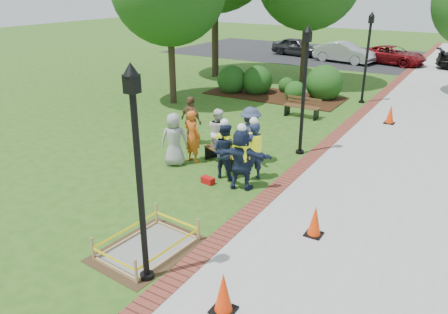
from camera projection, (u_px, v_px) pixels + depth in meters
The scene contains 31 objects.
ground at pixel (185, 202), 11.66m from camera, with size 100.00×100.00×0.00m, color #285116.
sidewalk at pixel (437, 131), 17.20m from camera, with size 6.00×60.00×0.02m, color #9E9E99.
brick_edging at pixel (355, 119), 18.76m from camera, with size 0.50×60.00×0.03m, color maroon.
mulch_bed at pixel (274, 96), 22.63m from camera, with size 7.00×3.00×0.05m, color #381E0F.
parking_lot at pixel (394, 60), 33.12m from camera, with size 36.00×12.00×0.01m, color black.
wet_concrete_pad at pixel (148, 241), 9.50m from camera, with size 1.89×2.44×0.55m.
bench_near at pixel (223, 157), 14.05m from camera, with size 1.52×0.98×0.78m.
bench_far at pixel (302, 111), 18.99m from camera, with size 1.56×0.55×0.84m.
cone_front at pixel (223, 294), 7.64m from camera, with size 0.42×0.42×0.82m.
cone_back at pixel (315, 222), 9.99m from camera, with size 0.39×0.39×0.77m.
cone_far at pixel (390, 115), 18.04m from camera, with size 0.41×0.41×0.81m.
toolbox at pixel (208, 180), 12.73m from camera, with size 0.39×0.21×0.19m, color #B10D0E.
lamp_near at pixel (138, 163), 7.76m from camera, with size 0.28×0.28×4.26m.
lamp_mid at pixel (304, 82), 14.12m from camera, with size 0.28×0.28×4.26m.
lamp_far at pixel (368, 51), 20.47m from camera, with size 0.28×0.28×4.26m.
shrub_a at pixel (232, 92), 23.44m from camera, with size 1.55×1.55×1.55m, color #1F4213.
shrub_b at pixel (257, 93), 23.21m from camera, with size 1.59×1.59×1.59m, color #1F4213.
shrub_c at pixel (295, 100), 21.81m from camera, with size 1.05×1.05×1.05m, color #1F4213.
shrub_d at pixel (323, 98), 22.17m from camera, with size 1.83×1.83×1.83m, color #1F4213.
shrub_e at pixel (286, 92), 23.42m from camera, with size 0.87×0.87×0.87m, color #1F4213.
casual_person_a at pixel (174, 140), 13.78m from camera, with size 0.65×0.59×1.71m.
casual_person_b at pixel (193, 137), 14.02m from camera, with size 0.61×0.45×1.73m.
casual_person_c at pixel (218, 133), 14.56m from camera, with size 0.61×0.53×1.63m.
casual_person_d at pixel (191, 121), 15.58m from camera, with size 0.63×0.49×1.76m.
casual_person_e at pixel (250, 136), 13.92m from camera, with size 0.70×0.64×1.85m.
hivis_worker_a at pixel (241, 157), 12.12m from camera, with size 0.65×0.51×1.94m.
hivis_worker_b at pixel (253, 149), 12.72m from camera, with size 0.63×0.67×1.92m.
hivis_worker_c at pixel (225, 149), 12.87m from camera, with size 0.54×0.35×1.83m.
parked_car_a at pixel (297, 55), 35.34m from camera, with size 4.67×2.03×1.52m, color #262729.
parked_car_b at pixel (343, 62), 32.24m from camera, with size 4.86×2.11×1.58m, color #B6B5BB.
parked_car_c at pixel (391, 64), 31.56m from camera, with size 4.30×1.87×1.40m, color maroon.
Camera 1 is at (6.27, -8.34, 5.45)m, focal length 35.00 mm.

